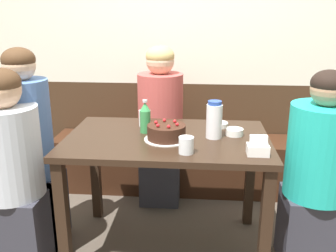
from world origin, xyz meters
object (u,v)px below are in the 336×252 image
at_px(glass_water_tall, 145,118).
at_px(person_grey_tee, 29,158).
at_px(water_pitcher, 214,120).
at_px(glass_tumbler_short, 186,145).
at_px(bowl_soup_white, 219,124).
at_px(soju_bottle, 145,117).
at_px(napkin_holder, 258,148).
at_px(person_teal_shirt, 161,128).
at_px(person_dark_striped, 318,175).
at_px(birthday_cake, 166,132).
at_px(bench_seat, 176,164).
at_px(bowl_rice_small, 234,132).
at_px(person_pale_blue_shirt, 12,174).

height_order(glass_water_tall, person_grey_tee, person_grey_tee).
bearing_deg(water_pitcher, glass_tumbler_short, -119.66).
distance_m(bowl_soup_white, glass_tumbler_short, 0.52).
bearing_deg(soju_bottle, person_grey_tee, -173.94).
distance_m(napkin_holder, person_teal_shirt, 1.08).
distance_m(glass_water_tall, person_dark_striped, 1.08).
bearing_deg(person_teal_shirt, napkin_holder, 33.79).
relative_size(birthday_cake, water_pitcher, 1.17).
bearing_deg(person_grey_tee, napkin_holder, -10.29).
bearing_deg(glass_water_tall, person_teal_shirt, 82.96).
xyz_separation_m(bench_seat, soju_bottle, (-0.14, -0.76, 0.61)).
height_order(bowl_soup_white, bowl_rice_small, bowl_rice_small).
bearing_deg(person_grey_tee, water_pitcher, 0.63).
xyz_separation_m(birthday_cake, glass_water_tall, (-0.16, 0.26, 0.01)).
bearing_deg(person_pale_blue_shirt, soju_bottle, 22.74).
height_order(bowl_soup_white, person_pale_blue_shirt, person_pale_blue_shirt).
height_order(bench_seat, soju_bottle, soju_bottle).
bearing_deg(person_teal_shirt, person_grey_tee, -49.13).
height_order(birthday_cake, person_grey_tee, person_grey_tee).
bearing_deg(birthday_cake, glass_tumbler_short, -59.07).
xyz_separation_m(soju_bottle, person_pale_blue_shirt, (-0.71, -0.30, -0.26)).
xyz_separation_m(napkin_holder, person_grey_tee, (-1.34, 0.24, -0.20)).
distance_m(glass_water_tall, person_teal_shirt, 0.48).
relative_size(napkin_holder, person_pale_blue_shirt, 0.09).
bearing_deg(water_pitcher, bowl_soup_white, 80.06).
bearing_deg(glass_tumbler_short, person_teal_shirt, 104.36).
height_order(bench_seat, water_pitcher, water_pitcher).
distance_m(soju_bottle, glass_tumbler_short, 0.42).
xyz_separation_m(bench_seat, napkin_holder, (0.48, -1.08, 0.56)).
distance_m(person_pale_blue_shirt, person_grey_tee, 0.22).
bearing_deg(person_dark_striped, bench_seat, -47.09).
bearing_deg(soju_bottle, person_teal_shirt, 86.90).
xyz_separation_m(bench_seat, bowl_rice_small, (0.39, -0.77, 0.54)).
distance_m(napkin_holder, person_grey_tee, 1.37).
xyz_separation_m(soju_bottle, bowl_rice_small, (0.53, -0.01, -0.08)).
bearing_deg(soju_bottle, napkin_holder, -27.04).
xyz_separation_m(bowl_soup_white, person_dark_striped, (0.54, -0.31, -0.19)).
relative_size(glass_water_tall, person_pale_blue_shirt, 0.09).
relative_size(bowl_rice_small, glass_water_tall, 1.02).
bearing_deg(water_pitcher, glass_water_tall, 155.71).
height_order(napkin_holder, bowl_soup_white, napkin_holder).
height_order(napkin_holder, person_grey_tee, person_grey_tee).
bearing_deg(soju_bottle, glass_water_tall, 100.00).
height_order(bowl_rice_small, glass_tumbler_short, glass_tumbler_short).
bearing_deg(bowl_rice_small, napkin_holder, -73.39).
bearing_deg(napkin_holder, soju_bottle, 152.96).
relative_size(bench_seat, glass_water_tall, 19.70).
distance_m(glass_tumbler_short, person_pale_blue_shirt, 0.99).
bearing_deg(person_dark_striped, person_grey_tee, -2.73).
bearing_deg(person_teal_shirt, person_dark_striped, 52.93).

